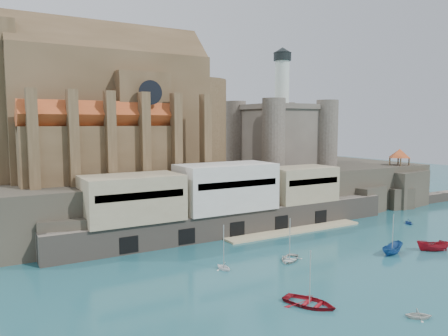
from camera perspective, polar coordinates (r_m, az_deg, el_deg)
ground at (r=71.21m, az=17.39°, el=-11.13°), size 300.00×300.00×0.00m
promontory at (r=99.97m, az=0.43°, el=-3.07°), size 100.00×36.00×10.00m
quay at (r=80.93m, az=0.28°, el=-4.39°), size 70.00×12.00×13.05m
church at (r=91.24m, az=-13.49°, el=6.75°), size 47.00×25.93×30.51m
castle_keep at (r=109.37m, az=7.33°, el=4.70°), size 21.20×21.20×29.30m
rock_outcrop at (r=118.21m, az=21.86°, el=-2.55°), size 14.50×10.50×8.70m
pavilion at (r=117.41m, az=21.96°, el=1.67°), size 6.40×6.40×5.40m
boat_0 at (r=52.58m, az=11.10°, el=-17.20°), size 4.58×2.99×6.22m
boat_1 at (r=52.83m, az=24.03°, el=-17.50°), size 2.57×2.79×2.77m
boat_2 at (r=74.81m, az=21.09°, el=-10.43°), size 2.47×2.43×5.29m
boat_4 at (r=62.97m, az=-0.05°, el=-13.13°), size 2.64×1.83×2.84m
boat_5 at (r=79.08m, az=25.60°, el=-9.74°), size 2.76×2.74×5.30m
boat_6 at (r=67.67m, az=8.55°, el=-11.83°), size 2.92×3.46×4.96m
boat_7 at (r=97.30m, az=22.96°, el=-6.75°), size 2.68×2.28×2.66m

